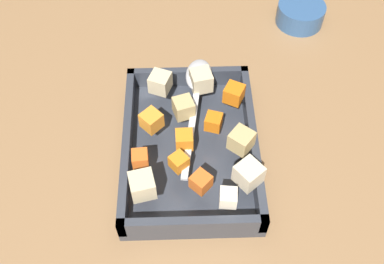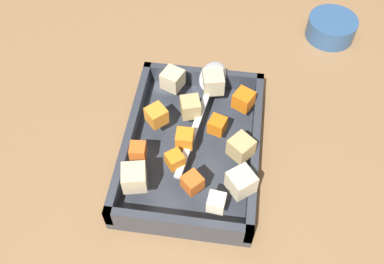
# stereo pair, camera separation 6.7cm
# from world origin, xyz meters

# --- Properties ---
(ground_plane) EXTENTS (4.00, 4.00, 0.00)m
(ground_plane) POSITION_xyz_m (0.00, 0.00, 0.00)
(ground_plane) COLOR #936D47
(baking_dish) EXTENTS (0.29, 0.21, 0.05)m
(baking_dish) POSITION_xyz_m (0.02, -0.01, 0.02)
(baking_dish) COLOR #333842
(baking_dish) RESTS_ON ground_plane
(carrot_chunk_near_spoon) EXTENTS (0.04, 0.04, 0.03)m
(carrot_chunk_near_spoon) POSITION_xyz_m (0.04, 0.05, 0.06)
(carrot_chunk_near_spoon) COLOR orange
(carrot_chunk_near_spoon) RESTS_ON baking_dish
(carrot_chunk_heap_side) EXTENTS (0.03, 0.03, 0.03)m
(carrot_chunk_heap_side) POSITION_xyz_m (0.00, 0.00, 0.06)
(carrot_chunk_heap_side) COLOR orange
(carrot_chunk_heap_side) RESTS_ON baking_dish
(carrot_chunk_corner_se) EXTENTS (0.04, 0.04, 0.03)m
(carrot_chunk_corner_se) POSITION_xyz_m (0.09, -0.08, 0.06)
(carrot_chunk_corner_se) COLOR orange
(carrot_chunk_corner_se) RESTS_ON baking_dish
(carrot_chunk_heap_top) EXTENTS (0.03, 0.03, 0.02)m
(carrot_chunk_heap_top) POSITION_xyz_m (-0.04, 0.01, 0.06)
(carrot_chunk_heap_top) COLOR orange
(carrot_chunk_heap_top) RESTS_ON baking_dish
(carrot_chunk_mid_left) EXTENTS (0.03, 0.03, 0.02)m
(carrot_chunk_mid_left) POSITION_xyz_m (0.03, -0.05, 0.06)
(carrot_chunk_mid_left) COLOR orange
(carrot_chunk_mid_left) RESTS_ON baking_dish
(carrot_chunk_corner_sw) EXTENTS (0.03, 0.03, 0.02)m
(carrot_chunk_corner_sw) POSITION_xyz_m (-0.07, -0.02, 0.06)
(carrot_chunk_corner_sw) COLOR orange
(carrot_chunk_corner_sw) RESTS_ON baking_dish
(carrot_chunk_rim_edge) EXTENTS (0.02, 0.02, 0.02)m
(carrot_chunk_rim_edge) POSITION_xyz_m (-0.03, 0.06, 0.06)
(carrot_chunk_rim_edge) COLOR orange
(carrot_chunk_rim_edge) RESTS_ON baking_dish
(potato_chunk_under_handle) EXTENTS (0.04, 0.04, 0.03)m
(potato_chunk_under_handle) POSITION_xyz_m (-0.01, -0.08, 0.07)
(potato_chunk_under_handle) COLOR tan
(potato_chunk_under_handle) RESTS_ON baking_dish
(potato_chunk_corner_nw) EXTENTS (0.04, 0.04, 0.03)m
(potato_chunk_corner_nw) POSITION_xyz_m (0.11, 0.04, 0.07)
(potato_chunk_corner_nw) COLOR beige
(potato_chunk_corner_nw) RESTS_ON baking_dish
(potato_chunk_near_right) EXTENTS (0.04, 0.04, 0.03)m
(potato_chunk_near_right) POSITION_xyz_m (0.06, 0.00, 0.06)
(potato_chunk_near_right) COLOR tan
(potato_chunk_near_right) RESTS_ON baking_dish
(potato_chunk_mid_right) EXTENTS (0.04, 0.04, 0.03)m
(potato_chunk_mid_right) POSITION_xyz_m (-0.08, 0.06, 0.07)
(potato_chunk_mid_right) COLOR beige
(potato_chunk_mid_right) RESTS_ON baking_dish
(potato_chunk_front_center) EXTENTS (0.04, 0.04, 0.03)m
(potato_chunk_front_center) POSITION_xyz_m (0.12, -0.03, 0.07)
(potato_chunk_front_center) COLOR beige
(potato_chunk_front_center) RESTS_ON baking_dish
(parsnip_chunk_near_left) EXTENTS (0.03, 0.03, 0.02)m
(parsnip_chunk_near_left) POSITION_xyz_m (-0.10, -0.06, 0.06)
(parsnip_chunk_near_left) COLOR silver
(parsnip_chunk_near_left) RESTS_ON baking_dish
(parsnip_chunk_back_center) EXTENTS (0.05, 0.05, 0.03)m
(parsnip_chunk_back_center) POSITION_xyz_m (-0.06, -0.09, 0.07)
(parsnip_chunk_back_center) COLOR beige
(parsnip_chunk_back_center) RESTS_ON baking_dish
(serving_spoon) EXTENTS (0.23, 0.06, 0.02)m
(serving_spoon) POSITION_xyz_m (0.12, -0.02, 0.06)
(serving_spoon) COLOR silver
(serving_spoon) RESTS_ON baking_dish
(small_prep_bowl) EXTENTS (0.09, 0.09, 0.04)m
(small_prep_bowl) POSITION_xyz_m (0.33, -0.24, 0.02)
(small_prep_bowl) COLOR #33598C
(small_prep_bowl) RESTS_ON ground_plane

